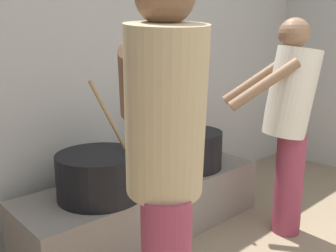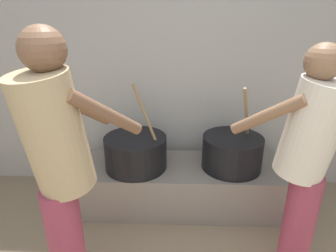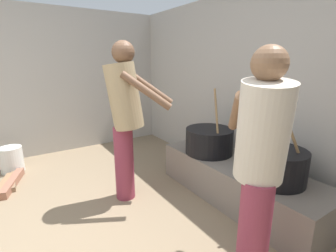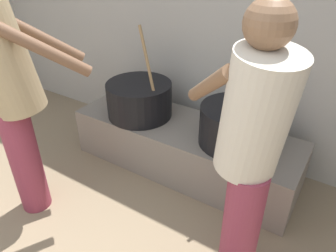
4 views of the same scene
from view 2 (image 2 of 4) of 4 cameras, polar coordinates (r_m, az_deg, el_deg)
block_enclosure_rear at (r=2.80m, az=2.42°, el=10.04°), size 5.47×0.20×2.22m
hearth_ledge at (r=2.66m, az=3.04°, el=-11.76°), size 1.86×0.60×0.41m
cooking_pot_main at (r=2.52m, az=12.78°, el=-5.16°), size 0.52×0.52×0.74m
cooking_pot_secondary at (r=2.48m, az=-6.51°, el=-5.24°), size 0.54×0.54×0.74m
cook_in_cream_shirt at (r=1.91m, az=26.15°, el=-5.32°), size 0.69×0.67×1.53m
cook_in_tan_shirt at (r=1.60m, az=-21.03°, el=-7.11°), size 0.65×0.73×1.63m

